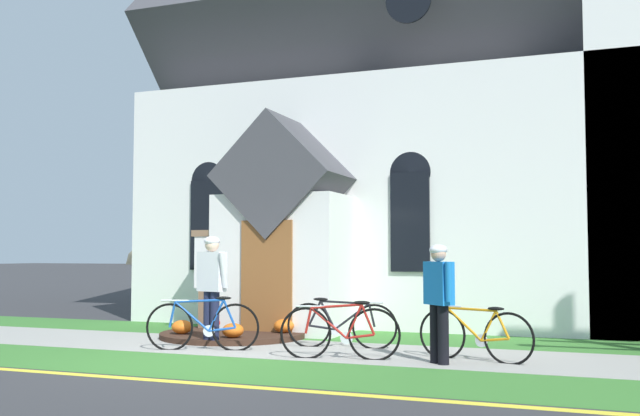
{
  "coord_description": "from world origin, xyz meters",
  "views": [
    {
      "loc": [
        5.25,
        -8.79,
        1.51
      ],
      "look_at": [
        0.57,
        3.58,
        2.33
      ],
      "focal_mm": 40.59,
      "sensor_mm": 36.0,
      "label": 1
    }
  ],
  "objects_px": {
    "bicycle_silver": "(341,324)",
    "bicycle_red": "(475,334)",
    "church_sign": "(245,264)",
    "cyclist_in_green_jersey": "(439,294)",
    "bicycle_green": "(203,325)",
    "bicycle_yellow": "(340,332)",
    "cyclist_in_white_jersey": "(212,280)"
  },
  "relations": [
    {
      "from": "bicycle_yellow",
      "to": "bicycle_green",
      "type": "bearing_deg",
      "value": 176.84
    },
    {
      "from": "bicycle_red",
      "to": "bicycle_green",
      "type": "bearing_deg",
      "value": -174.72
    },
    {
      "from": "church_sign",
      "to": "cyclist_in_green_jersey",
      "type": "height_order",
      "value": "church_sign"
    },
    {
      "from": "church_sign",
      "to": "bicycle_green",
      "type": "bearing_deg",
      "value": -80.56
    },
    {
      "from": "bicycle_silver",
      "to": "bicycle_red",
      "type": "xyz_separation_m",
      "value": [
        2.21,
        -0.66,
        -0.0
      ]
    },
    {
      "from": "bicycle_green",
      "to": "cyclist_in_green_jersey",
      "type": "relative_size",
      "value": 1.05
    },
    {
      "from": "bicycle_yellow",
      "to": "cyclist_in_white_jersey",
      "type": "distance_m",
      "value": 2.63
    },
    {
      "from": "bicycle_yellow",
      "to": "bicycle_red",
      "type": "distance_m",
      "value": 1.89
    },
    {
      "from": "bicycle_green",
      "to": "bicycle_red",
      "type": "bearing_deg",
      "value": 5.28
    },
    {
      "from": "bicycle_red",
      "to": "cyclist_in_white_jersey",
      "type": "xyz_separation_m",
      "value": [
        -4.27,
        0.16,
        0.69
      ]
    },
    {
      "from": "bicycle_yellow",
      "to": "bicycle_silver",
      "type": "bearing_deg",
      "value": 108.53
    },
    {
      "from": "cyclist_in_green_jersey",
      "to": "cyclist_in_white_jersey",
      "type": "relative_size",
      "value": 0.91
    },
    {
      "from": "bicycle_green",
      "to": "cyclist_in_green_jersey",
      "type": "distance_m",
      "value": 3.75
    },
    {
      "from": "church_sign",
      "to": "bicycle_yellow",
      "type": "height_order",
      "value": "church_sign"
    },
    {
      "from": "bicycle_silver",
      "to": "bicycle_red",
      "type": "distance_m",
      "value": 2.31
    },
    {
      "from": "church_sign",
      "to": "bicycle_green",
      "type": "distance_m",
      "value": 2.34
    },
    {
      "from": "church_sign",
      "to": "bicycle_red",
      "type": "distance_m",
      "value": 4.89
    },
    {
      "from": "bicycle_green",
      "to": "cyclist_in_white_jersey",
      "type": "relative_size",
      "value": 0.96
    },
    {
      "from": "bicycle_green",
      "to": "bicycle_silver",
      "type": "bearing_deg",
      "value": 28.79
    },
    {
      "from": "bicycle_silver",
      "to": "bicycle_green",
      "type": "relative_size",
      "value": 1.04
    },
    {
      "from": "church_sign",
      "to": "cyclist_in_white_jersey",
      "type": "relative_size",
      "value": 1.22
    },
    {
      "from": "bicycle_green",
      "to": "bicycle_red",
      "type": "relative_size",
      "value": 1.02
    },
    {
      "from": "bicycle_green",
      "to": "cyclist_in_white_jersey",
      "type": "distance_m",
      "value": 0.88
    },
    {
      "from": "bicycle_green",
      "to": "cyclist_in_green_jersey",
      "type": "bearing_deg",
      "value": -1.17
    },
    {
      "from": "bicycle_yellow",
      "to": "cyclist_in_white_jersey",
      "type": "bearing_deg",
      "value": 164.67
    },
    {
      "from": "church_sign",
      "to": "cyclist_in_green_jersey",
      "type": "distance_m",
      "value": 4.63
    },
    {
      "from": "bicycle_yellow",
      "to": "cyclist_in_white_jersey",
      "type": "relative_size",
      "value": 0.96
    },
    {
      "from": "bicycle_red",
      "to": "cyclist_in_white_jersey",
      "type": "bearing_deg",
      "value": 177.79
    },
    {
      "from": "church_sign",
      "to": "cyclist_in_green_jersey",
      "type": "bearing_deg",
      "value": -28.47
    },
    {
      "from": "bicycle_red",
      "to": "cyclist_in_white_jersey",
      "type": "distance_m",
      "value": 4.33
    },
    {
      "from": "church_sign",
      "to": "bicycle_yellow",
      "type": "relative_size",
      "value": 1.27
    },
    {
      "from": "bicycle_yellow",
      "to": "bicycle_red",
      "type": "xyz_separation_m",
      "value": [
        1.82,
        0.51,
        -0.01
      ]
    }
  ]
}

